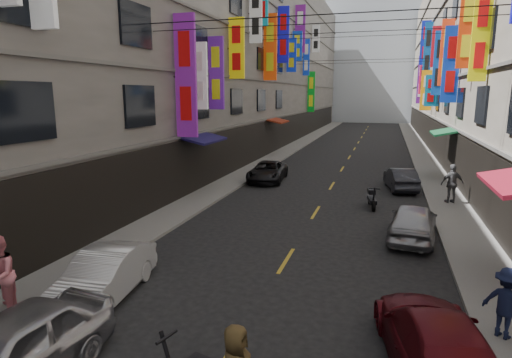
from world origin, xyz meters
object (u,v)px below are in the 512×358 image
Objects in this scene: pedestrian_rfar at (452,184)px; car_left_mid at (104,275)px; car_right_near at (436,342)px; car_right_far at (401,179)px; car_left_near at (9,354)px; scooter_far_right at (372,199)px; car_left_far at (268,171)px; car_right_mid at (413,222)px; pedestrian_rnear at (507,303)px.

car_left_mid is at bearing 32.36° from pedestrian_rfar.
car_right_near is at bearing 61.42° from pedestrian_rfar.
car_left_near is at bearing 60.00° from car_right_far.
scooter_far_right is 4.05m from pedestrian_rfar.
car_left_mid is at bearing -94.34° from car_left_far.
car_left_far is 7.80m from car_right_far.
car_right_mid reaches higher than car_left_mid.
car_left_mid is 2.47× the size of pedestrian_rnear.
car_right_mid is 2.11× the size of pedestrian_rfar.
car_right_far is (-0.20, 8.68, -0.06)m from car_right_mid.
car_right_near is at bearing 24.85° from car_left_near.
car_right_mid is at bearing 50.40° from pedestrian_rfar.
pedestrian_rfar is at bearing -56.05° from pedestrian_rnear.
car_left_near is 13.13m from car_right_mid.
car_right_far is at bearing -5.86° from car_left_far.
car_left_mid is at bearing 104.02° from car_left_near.
scooter_far_right is 0.41× the size of car_left_far.
pedestrian_rnear is at bearing 67.45° from pedestrian_rfar.
car_left_near is 2.69× the size of pedestrian_rnear.
car_right_far reaches higher than scooter_far_right.
car_right_near is 2.22m from pedestrian_rnear.
car_left_mid is 10.82m from car_right_mid.
car_right_far is (7.80, 15.97, -0.02)m from car_left_mid.
pedestrian_rfar reaches higher than car_right_near.
car_left_far is at bearing -37.10° from pedestrian_rfar.
pedestrian_rnear is (1.54, 1.58, 0.26)m from car_right_near.
car_right_mid is at bearing 34.90° from car_left_mid.
car_left_far is at bearing -11.30° from car_right_far.
car_right_mid is (8.00, -8.89, 0.08)m from car_left_far.
pedestrian_rnear is (9.54, 0.78, 0.27)m from car_left_mid.
car_right_mid is at bearing -52.36° from car_left_far.
pedestrian_rnear reaches higher than car_right_far.
pedestrian_rnear reaches higher than car_left_near.
car_left_far reaches higher than scooter_far_right.
car_right_near reaches higher than car_right_far.
pedestrian_rfar reaches higher than car_right_mid.
car_left_mid reaches higher than scooter_far_right.
car_right_near is at bearing 80.92° from car_right_far.
pedestrian_rnear is at bearing -144.23° from car_right_near.
car_right_far is (-0.20, 16.77, -0.03)m from car_right_near.
car_left_near reaches higher than car_left_far.
car_right_mid is (8.00, 7.29, 0.04)m from car_left_mid.
pedestrian_rnear is (3.14, -10.71, 0.46)m from scooter_far_right.
scooter_far_right is 0.95× the size of pedestrian_rfar.
car_left_near is 7.90m from car_right_near.
pedestrian_rfar is at bearing -165.46° from scooter_far_right.
car_right_mid is 1.06× the size of car_right_far.
car_right_far is 2.00× the size of pedestrian_rfar.
car_right_far is (7.79, -0.21, 0.02)m from car_left_far.
pedestrian_rfar reaches higher than scooter_far_right.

